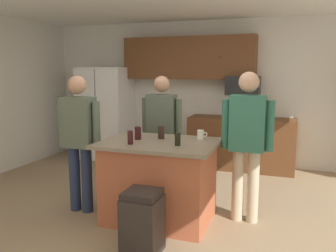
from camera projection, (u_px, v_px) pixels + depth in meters
name	position (u px, v px, depth m)	size (l,w,h in m)	color
floor	(158.00, 219.00, 4.06)	(7.04, 7.04, 0.00)	#937A5B
back_wall	(212.00, 93.00, 6.47)	(6.40, 0.10, 2.60)	silver
cabinet_run_upper	(189.00, 58.00, 6.31)	(2.40, 0.38, 0.75)	brown
cabinet_run_lower	(241.00, 143.00, 6.11)	(1.80, 0.63, 0.90)	brown
refrigerator	(106.00, 113.00, 6.79)	(0.92, 0.76, 1.76)	white
microwave_over_range	(243.00, 86.00, 5.97)	(0.56, 0.40, 0.32)	black
kitchen_island	(159.00, 181.00, 3.99)	(1.29, 0.95, 0.92)	#AD5638
person_elder_center	(247.00, 137.00, 3.88)	(0.57, 0.22, 1.69)	tan
person_guest_left	(79.00, 135.00, 4.17)	(0.57, 0.22, 1.65)	#232D4C
person_host_foreground	(162.00, 128.00, 4.74)	(0.57, 0.22, 1.63)	#4C5166
glass_short_whisky	(161.00, 132.00, 4.06)	(0.08, 0.08, 0.15)	black
glass_stout_tall	(178.00, 139.00, 3.69)	(0.06, 0.06, 0.14)	black
glass_pilsner	(130.00, 137.00, 3.76)	(0.06, 0.06, 0.15)	black
glass_dark_ale	(138.00, 133.00, 4.02)	(0.07, 0.07, 0.15)	black
mug_ceramic_white	(201.00, 135.00, 4.04)	(0.12, 0.08, 0.10)	white
trash_bin	(142.00, 222.00, 3.27)	(0.34, 0.34, 0.61)	black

